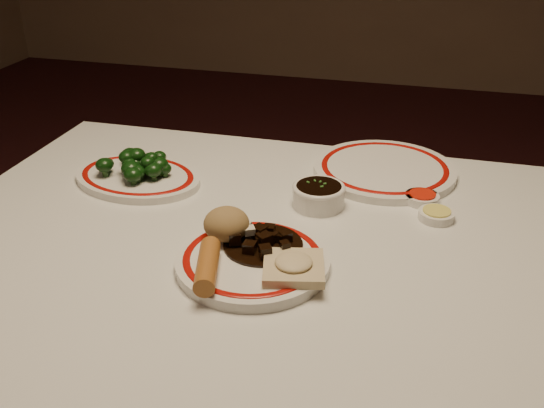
% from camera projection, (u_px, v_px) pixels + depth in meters
% --- Properties ---
extents(dining_table, '(1.20, 0.90, 0.75)m').
position_uv_depth(dining_table, '(264.00, 287.00, 1.06)').
color(dining_table, white).
rests_on(dining_table, ground).
extents(main_plate, '(0.27, 0.27, 0.02)m').
position_uv_depth(main_plate, '(253.00, 261.00, 0.95)').
color(main_plate, white).
rests_on(main_plate, dining_table).
extents(rice_mound, '(0.08, 0.08, 0.05)m').
position_uv_depth(rice_mound, '(226.00, 224.00, 0.99)').
color(rice_mound, '#977547').
rests_on(rice_mound, main_plate).
extents(spring_roll, '(0.06, 0.12, 0.03)m').
position_uv_depth(spring_roll, '(207.00, 266.00, 0.90)').
color(spring_roll, '#AE692B').
rests_on(spring_roll, main_plate).
extents(fried_wonton, '(0.11, 0.11, 0.03)m').
position_uv_depth(fried_wonton, '(294.00, 266.00, 0.91)').
color(fried_wonton, beige).
rests_on(fried_wonton, main_plate).
extents(stirfry_heap, '(0.13, 0.13, 0.03)m').
position_uv_depth(stirfry_heap, '(263.00, 240.00, 0.98)').
color(stirfry_heap, black).
rests_on(stirfry_heap, main_plate).
extents(broccoli_plate, '(0.30, 0.27, 0.02)m').
position_uv_depth(broccoli_plate, '(138.00, 177.00, 1.23)').
color(broccoli_plate, white).
rests_on(broccoli_plate, dining_table).
extents(broccoli_pile, '(0.15, 0.12, 0.05)m').
position_uv_depth(broccoli_pile, '(137.00, 164.00, 1.21)').
color(broccoli_pile, '#23471C').
rests_on(broccoli_pile, broccoli_plate).
extents(soy_bowl, '(0.10, 0.10, 0.04)m').
position_uv_depth(soy_bowl, '(319.00, 196.00, 1.13)').
color(soy_bowl, white).
rests_on(soy_bowl, dining_table).
extents(sweet_sour_dish, '(0.06, 0.06, 0.02)m').
position_uv_depth(sweet_sour_dish, '(422.00, 198.00, 1.15)').
color(sweet_sour_dish, white).
rests_on(sweet_sour_dish, dining_table).
extents(mustard_dish, '(0.06, 0.06, 0.02)m').
position_uv_depth(mustard_dish, '(436.00, 215.00, 1.09)').
color(mustard_dish, white).
rests_on(mustard_dish, dining_table).
extents(far_plate, '(0.38, 0.38, 0.02)m').
position_uv_depth(far_plate, '(384.00, 169.00, 1.26)').
color(far_plate, white).
rests_on(far_plate, dining_table).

